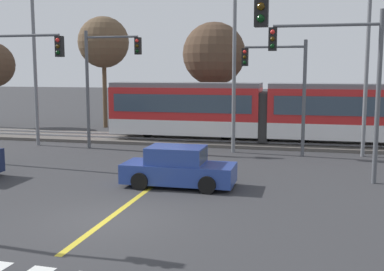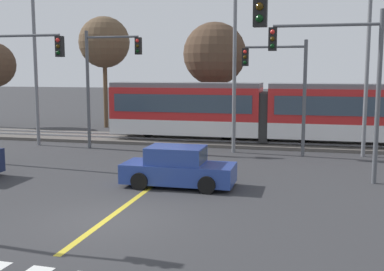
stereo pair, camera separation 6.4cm
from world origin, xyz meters
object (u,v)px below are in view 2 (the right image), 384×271
Objects in this scene: traffic_light_far_left at (105,72)px; traffic_light_far_right at (283,80)px; street_lamp_west at (37,53)px; traffic_light_mid_right at (341,71)px; bare_tree_east at (215,54)px; street_lamp_east at (371,65)px; bare_tree_west at (104,43)px; light_rail_tram at (265,110)px; traffic_light_mid_left at (9,74)px; traffic_light_near_right at (362,67)px; sedan_crossing at (178,168)px; street_lamp_centre at (237,49)px.

traffic_light_far_left is 9.63m from traffic_light_far_right.
street_lamp_west reaches higher than traffic_light_far_left.
traffic_light_mid_right is 0.87× the size of bare_tree_east.
bare_tree_west is (-18.00, 8.59, 1.80)m from street_lamp_east.
traffic_light_mid_right is (3.65, -8.89, 2.28)m from light_rail_tram.
traffic_light_near_right reaches higher than traffic_light_mid_left.
traffic_light_near_right is 0.83× the size of street_lamp_east.
sedan_crossing is 13.79m from street_lamp_west.
traffic_light_mid_left is at bearing -83.03° from bare_tree_west.
traffic_light_far_right is at bearing -57.32° from bare_tree_east.
traffic_light_mid_right is at bearing -0.12° from traffic_light_mid_left.
street_lamp_east reaches higher than sedan_crossing.
street_lamp_centre is (-1.23, -3.13, 3.38)m from light_rail_tram.
traffic_light_near_right is at bearing -77.70° from light_rail_tram.
traffic_light_mid_right is at bearing -65.26° from traffic_light_far_right.
street_lamp_centre is at bearing -111.42° from light_rail_tram.
bare_tree_east is at bearing 142.21° from street_lamp_east.
traffic_light_near_right is 0.80× the size of bare_tree_west.
traffic_light_far_left is 0.85× the size of bare_tree_east.
street_lamp_east reaches higher than traffic_light_far_left.
traffic_light_far_right is at bearing 0.60° from traffic_light_far_left.
street_lamp_centre reaches higher than bare_tree_east.
bare_tree_west is (-1.79, 14.61, 2.21)m from traffic_light_mid_left.
traffic_light_far_right is 0.62× the size of street_lamp_west.
traffic_light_far_right reaches higher than light_rail_tram.
traffic_light_mid_left is 0.77× the size of street_lamp_east.
street_lamp_west is at bearing 176.99° from traffic_light_far_left.
street_lamp_east is 11.80m from bare_tree_east.
traffic_light_mid_right is (12.11, -5.29, 0.06)m from traffic_light_far_left.
traffic_light_near_right is 14.42m from street_lamp_centre.
bare_tree_west reaches higher than traffic_light_near_right.
street_lamp_west is at bearing -165.07° from light_rail_tram.
bare_tree_east reaches higher than traffic_light_near_right.
bare_tree_east is (-7.51, 21.03, 1.02)m from traffic_light_near_right.
light_rail_tram is at bearing 78.68° from sedan_crossing.
traffic_light_far_left is 1.11× the size of traffic_light_far_right.
traffic_light_far_right is 0.70× the size of bare_tree_west.
light_rail_tram is 6.62m from street_lamp_east.
traffic_light_far_right is at bearing 114.74° from traffic_light_mid_right.
traffic_light_far_right is 13.90m from street_lamp_west.
sedan_crossing is at bearing -97.11° from street_lamp_centre.
sedan_crossing is 11.91m from street_lamp_east.
street_lamp_west is 1.25× the size of bare_tree_east.
street_lamp_centre is at bearing 3.70° from traffic_light_far_left.
street_lamp_west is 1.14× the size of bare_tree_west.
street_lamp_centre is (-4.88, 5.76, 1.10)m from traffic_light_mid_right.
bare_tree_east reaches higher than traffic_light_mid_left.
street_lamp_east reaches higher than bare_tree_east.
bare_tree_west reaches higher than street_lamp_east.
traffic_light_near_right is at bearing -70.35° from bare_tree_east.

